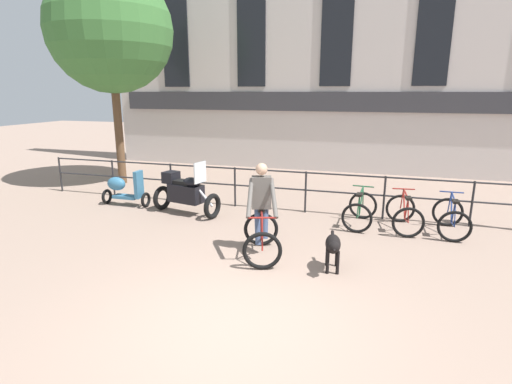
{
  "coord_description": "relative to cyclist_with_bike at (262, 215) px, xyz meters",
  "views": [
    {
      "loc": [
        1.63,
        -4.4,
        2.97
      ],
      "look_at": [
        -0.58,
        2.86,
        1.05
      ],
      "focal_mm": 28.0,
      "sensor_mm": 36.0,
      "label": 1
    }
  ],
  "objects": [
    {
      "name": "parked_bicycle_mid_right",
      "position": [
        3.56,
        2.22,
        -0.41
      ],
      "size": [
        0.68,
        1.12,
        0.86
      ],
      "rotation": [
        0.0,
        0.0,
        3.12
      ],
      "color": "black",
      "rests_on": "ground_plane"
    },
    {
      "name": "tree_canalside_left",
      "position": [
        -6.11,
        4.42,
        4.01
      ],
      "size": [
        3.79,
        3.79,
        6.68
      ],
      "color": "brown",
      "rests_on": "ground_plane"
    },
    {
      "name": "dog",
      "position": [
        1.36,
        -0.37,
        -0.31
      ],
      "size": [
        0.33,
        0.87,
        0.64
      ],
      "rotation": [
        0.0,
        0.0,
        0.15
      ],
      "color": "black",
      "rests_on": "ground_plane"
    },
    {
      "name": "parked_scooter",
      "position": [
        -4.42,
        2.09,
        -0.3
      ],
      "size": [
        1.28,
        0.4,
        0.96
      ],
      "rotation": [
        0.0,
        0.0,
        1.57
      ],
      "color": "black",
      "rests_on": "ground_plane"
    },
    {
      "name": "canal_railing",
      "position": [
        0.31,
        2.87,
        -0.05
      ],
      "size": [
        15.05,
        0.05,
        1.05
      ],
      "color": "#232326",
      "rests_on": "ground_plane"
    },
    {
      "name": "cyclist_with_bike",
      "position": [
        0.0,
        0.0,
        0.0
      ],
      "size": [
        1.0,
        1.32,
        1.7
      ],
      "rotation": [
        0.0,
        0.0,
        0.3
      ],
      "color": "black",
      "rests_on": "ground_plane"
    },
    {
      "name": "building_facade",
      "position": [
        0.31,
        8.66,
        5.03
      ],
      "size": [
        18.0,
        0.72,
        11.64
      ],
      "color": "beige",
      "rests_on": "ground_plane"
    },
    {
      "name": "parked_bicycle_near_lamp",
      "position": [
        1.68,
        2.22,
        -0.41
      ],
      "size": [
        0.75,
        1.16,
        0.86
      ],
      "rotation": [
        0.0,
        0.0,
        3.06
      ],
      "color": "black",
      "rests_on": "ground_plane"
    },
    {
      "name": "ground_plane",
      "position": [
        0.31,
        -2.33,
        -0.76
      ],
      "size": [
        60.0,
        60.0,
        0.0
      ],
      "primitive_type": "plane",
      "color": "gray"
    },
    {
      "name": "parked_motorcycle",
      "position": [
        -2.5,
        1.87,
        -0.2
      ],
      "size": [
        1.79,
        0.97,
        1.35
      ],
      "rotation": [
        0.0,
        0.0,
        1.36
      ],
      "color": "black",
      "rests_on": "ground_plane"
    },
    {
      "name": "parked_bicycle_mid_left",
      "position": [
        2.62,
        2.22,
        -0.41
      ],
      "size": [
        0.77,
        1.17,
        0.86
      ],
      "rotation": [
        0.0,
        0.0,
        3.25
      ],
      "color": "black",
      "rests_on": "ground_plane"
    }
  ]
}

